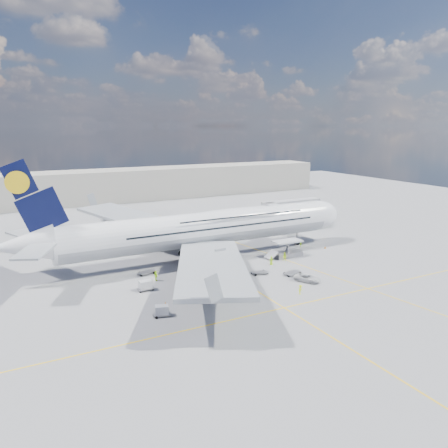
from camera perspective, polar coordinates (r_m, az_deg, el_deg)
name	(u,v)px	position (r m, az deg, el deg)	size (l,w,h in m)	color
ground	(226,272)	(87.57, 0.22, -6.25)	(300.00, 300.00, 0.00)	gray
taxi_line_main	(226,272)	(87.57, 0.22, -6.25)	(0.25, 220.00, 0.01)	yellow
taxi_line_cross	(284,308)	(71.69, 7.84, -10.79)	(120.00, 0.25, 0.01)	yellow
taxi_line_diag	(259,250)	(102.54, 4.53, -3.45)	(0.25, 100.00, 0.01)	yellow
airliner	(205,228)	(94.40, -2.48, -0.52)	(77.26, 79.15, 23.71)	white
jet_bridge	(287,208)	(118.44, 8.27, 2.06)	(18.80, 12.10, 8.50)	#B7B7BC
cargo_loader	(286,251)	(98.07, 8.15, -3.53)	(8.53, 3.20, 3.67)	silver
terminal	(110,186)	(174.08, -14.61, 4.87)	(180.00, 16.00, 12.00)	#B2AD9E
tree_line	(168,174)	(228.61, -7.38, 6.44)	(160.00, 6.00, 8.00)	#193814
dolly_row_a	(145,285)	(78.91, -10.22, -7.87)	(2.96, 1.68, 1.83)	gray
dolly_row_b	(162,311)	(68.45, -8.11, -11.13)	(3.03, 2.22, 1.72)	gray
dolly_row_c	(203,287)	(79.02, -2.77, -8.16)	(3.03, 2.01, 0.41)	gray
dolly_back	(147,272)	(87.43, -10.05, -6.23)	(3.60, 2.73, 0.47)	gray
dolly_nose_far	(292,273)	(86.78, 8.91, -6.32)	(3.81, 2.81, 0.50)	gray
dolly_nose_near	(260,272)	(86.38, 4.69, -6.31)	(3.68, 2.82, 0.48)	gray
baggage_tug	(209,275)	(83.29, -1.91, -6.70)	(3.06, 2.01, 1.76)	white
catering_truck_inner	(148,239)	(107.60, -9.91, -1.93)	(5.97, 2.76, 3.46)	gray
catering_truck_outer	(114,223)	(125.52, -14.18, 0.16)	(7.58, 3.49, 4.39)	gray
service_van	(307,278)	(83.52, 10.82, -6.95)	(2.27, 4.92, 1.37)	silver
crew_nose	(301,243)	(106.87, 10.02, -2.43)	(0.67, 0.44, 1.83)	#A1EC18
crew_loader	(285,257)	(94.73, 7.95, -4.28)	(0.96, 0.75, 1.97)	#BAE518
crew_wing	(156,276)	(83.30, -8.88, -6.69)	(1.18, 0.49, 2.01)	#C1FF1A
crew_van	(271,261)	(92.02, 6.21, -4.77)	(0.91, 0.59, 1.87)	#B1F219
crew_tug	(300,290)	(77.17, 9.95, -8.44)	(1.10, 0.63, 1.70)	#DAEB18
cone_nose	(325,247)	(106.40, 13.08, -3.00)	(0.44, 0.44, 0.56)	orange
cone_wing_left_inner	(130,243)	(109.77, -12.18, -2.46)	(0.47, 0.47, 0.60)	orange
cone_wing_left_outer	(97,240)	(115.29, -16.25, -1.97)	(0.43, 0.43, 0.55)	orange
cone_wing_right_inner	(196,295)	(75.35, -3.74, -9.29)	(0.42, 0.42, 0.53)	orange
cone_wing_right_outer	(165,303)	(72.65, -7.67, -10.23)	(0.43, 0.43, 0.55)	orange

